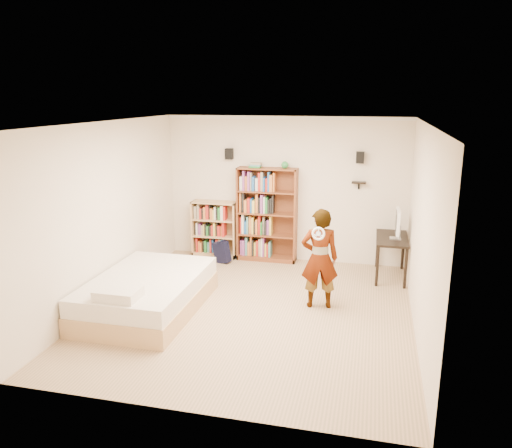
{
  "coord_description": "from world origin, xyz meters",
  "views": [
    {
      "loc": [
        1.59,
        -6.56,
        3.06
      ],
      "look_at": [
        -0.11,
        0.6,
        1.16
      ],
      "focal_mm": 35.0,
      "sensor_mm": 36.0,
      "label": 1
    }
  ],
  "objects_px": {
    "tall_bookshelf": "(267,215)",
    "computer_desk": "(391,257)",
    "low_bookshelf": "(215,229)",
    "person": "(320,259)",
    "daybed": "(147,289)"
  },
  "relations": [
    {
      "from": "tall_bookshelf",
      "to": "low_bookshelf",
      "type": "bearing_deg",
      "value": -179.99
    },
    {
      "from": "low_bookshelf",
      "to": "tall_bookshelf",
      "type": "bearing_deg",
      "value": 0.01
    },
    {
      "from": "tall_bookshelf",
      "to": "computer_desk",
      "type": "xyz_separation_m",
      "value": [
        2.27,
        -0.43,
        -0.53
      ]
    },
    {
      "from": "computer_desk",
      "to": "daybed",
      "type": "xyz_separation_m",
      "value": [
        -3.48,
        -2.24,
        -0.03
      ]
    },
    {
      "from": "low_bookshelf",
      "to": "person",
      "type": "height_order",
      "value": "person"
    },
    {
      "from": "tall_bookshelf",
      "to": "low_bookshelf",
      "type": "height_order",
      "value": "tall_bookshelf"
    },
    {
      "from": "daybed",
      "to": "person",
      "type": "xyz_separation_m",
      "value": [
        2.41,
        0.71,
        0.42
      ]
    },
    {
      "from": "tall_bookshelf",
      "to": "computer_desk",
      "type": "relative_size",
      "value": 1.68
    },
    {
      "from": "daybed",
      "to": "low_bookshelf",
      "type": "bearing_deg",
      "value": 86.33
    },
    {
      "from": "person",
      "to": "tall_bookshelf",
      "type": "bearing_deg",
      "value": -69.69
    },
    {
      "from": "computer_desk",
      "to": "person",
      "type": "distance_m",
      "value": 1.9
    },
    {
      "from": "low_bookshelf",
      "to": "computer_desk",
      "type": "bearing_deg",
      "value": -7.35
    },
    {
      "from": "daybed",
      "to": "person",
      "type": "height_order",
      "value": "person"
    },
    {
      "from": "person",
      "to": "low_bookshelf",
      "type": "bearing_deg",
      "value": -52.49
    },
    {
      "from": "tall_bookshelf",
      "to": "low_bookshelf",
      "type": "xyz_separation_m",
      "value": [
        -1.03,
        -0.0,
        -0.34
      ]
    }
  ]
}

